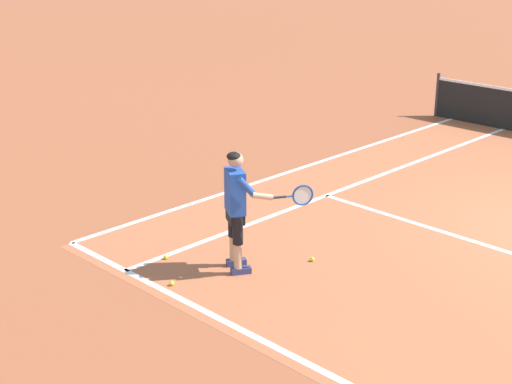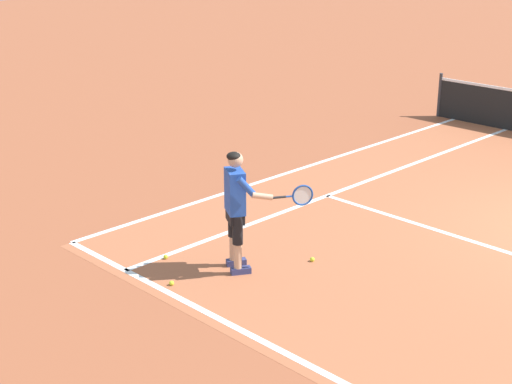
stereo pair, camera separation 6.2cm
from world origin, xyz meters
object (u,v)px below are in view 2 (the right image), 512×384
(tennis_player, at_px, (237,203))
(tennis_ball_by_baseline, at_px, (166,257))
(tennis_ball_near_feet, at_px, (312,259))
(tennis_ball_mid_court, at_px, (172,283))

(tennis_player, bearing_deg, tennis_ball_by_baseline, -153.59)
(tennis_ball_near_feet, distance_m, tennis_ball_mid_court, 2.08)
(tennis_ball_by_baseline, bearing_deg, tennis_ball_near_feet, 42.76)
(tennis_player, distance_m, tennis_ball_mid_court, 1.39)
(tennis_ball_by_baseline, relative_size, tennis_ball_mid_court, 1.00)
(tennis_player, distance_m, tennis_ball_near_feet, 1.45)
(tennis_ball_near_feet, height_order, tennis_ball_by_baseline, same)
(tennis_ball_by_baseline, bearing_deg, tennis_player, 26.41)
(tennis_ball_mid_court, bearing_deg, tennis_ball_near_feet, 66.64)
(tennis_player, relative_size, tennis_ball_mid_court, 25.95)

